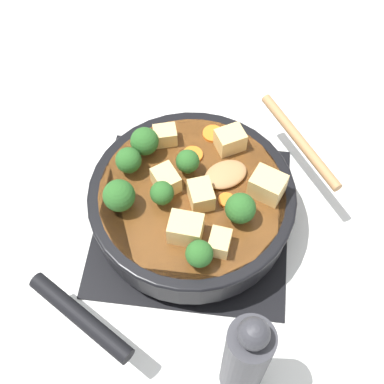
{
  "coord_description": "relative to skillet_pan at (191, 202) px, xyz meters",
  "views": [
    {
      "loc": [
        0.42,
        0.05,
        0.77
      ],
      "look_at": [
        0.0,
        0.0,
        0.09
      ],
      "focal_mm": 50.0,
      "sensor_mm": 36.0,
      "label": 1
    }
  ],
  "objects": [
    {
      "name": "ground_plane",
      "position": [
        -0.0,
        0.0,
        -0.06
      ],
      "size": [
        2.4,
        2.4,
        0.0
      ],
      "primitive_type": "plane",
      "color": "silver"
    },
    {
      "name": "front_burner_grate",
      "position": [
        -0.0,
        0.0,
        -0.05
      ],
      "size": [
        0.31,
        0.31,
        0.03
      ],
      "color": "black",
      "rests_on": "ground_plane"
    },
    {
      "name": "skillet_pan",
      "position": [
        0.0,
        0.0,
        0.0
      ],
      "size": [
        0.42,
        0.36,
        0.06
      ],
      "color": "black",
      "rests_on": "front_burner_grate"
    },
    {
      "name": "wooden_spoon",
      "position": [
        -0.08,
        0.11,
        0.03
      ],
      "size": [
        0.2,
        0.22,
        0.02
      ],
      "color": "#A87A4C",
      "rests_on": "skillet_pan"
    },
    {
      "name": "tofu_cube_center_large",
      "position": [
        -0.09,
        0.05,
        0.04
      ],
      "size": [
        0.05,
        0.05,
        0.03
      ],
      "primitive_type": "cube",
      "rotation": [
        0.0,
        0.0,
        5.23
      ],
      "color": "#DBB770",
      "rests_on": "skillet_pan"
    },
    {
      "name": "tofu_cube_near_handle",
      "position": [
        -0.01,
        -0.04,
        0.04
      ],
      "size": [
        0.05,
        0.05,
        0.03
      ],
      "primitive_type": "cube",
      "rotation": [
        0.0,
        0.0,
        3.78
      ],
      "color": "#DBB770",
      "rests_on": "skillet_pan"
    },
    {
      "name": "tofu_cube_east_chunk",
      "position": [
        -0.01,
        0.11,
        0.05
      ],
      "size": [
        0.05,
        0.06,
        0.04
      ],
      "primitive_type": "cube",
      "rotation": [
        0.0,
        0.0,
        4.31
      ],
      "color": "#DBB770",
      "rests_on": "skillet_pan"
    },
    {
      "name": "tofu_cube_west_chunk",
      "position": [
        0.01,
        0.02,
        0.04
      ],
      "size": [
        0.05,
        0.05,
        0.03
      ],
      "primitive_type": "cube",
      "rotation": [
        0.0,
        0.0,
        3.5
      ],
      "color": "#DBB770",
      "rests_on": "skillet_pan"
    },
    {
      "name": "tofu_cube_back_piece",
      "position": [
        0.08,
        0.05,
        0.04
      ],
      "size": [
        0.04,
        0.03,
        0.03
      ],
      "primitive_type": "cube",
      "rotation": [
        0.0,
        0.0,
        6.16
      ],
      "color": "#DBB770",
      "rests_on": "skillet_pan"
    },
    {
      "name": "tofu_cube_front_piece",
      "position": [
        0.07,
        0.0,
        0.05
      ],
      "size": [
        0.04,
        0.05,
        0.04
      ],
      "primitive_type": "cube",
      "rotation": [
        0.0,
        0.0,
        1.49
      ],
      "color": "#DBB770",
      "rests_on": "skillet_pan"
    },
    {
      "name": "tofu_cube_mid_small",
      "position": [
        -0.09,
        -0.05,
        0.04
      ],
      "size": [
        0.04,
        0.04,
        0.03
      ],
      "primitive_type": "cube",
      "rotation": [
        0.0,
        0.0,
        1.86
      ],
      "color": "#DBB770",
      "rests_on": "skillet_pan"
    },
    {
      "name": "broccoli_floret_near_spoon",
      "position": [
        -0.03,
        -0.1,
        0.05
      ],
      "size": [
        0.04,
        0.04,
        0.05
      ],
      "color": "#709956",
      "rests_on": "skillet_pan"
    },
    {
      "name": "broccoli_floret_center_top",
      "position": [
        0.03,
        -0.1,
        0.06
      ],
      "size": [
        0.05,
        0.05,
        0.05
      ],
      "color": "#709956",
      "rests_on": "skillet_pan"
    },
    {
      "name": "broccoli_floret_east_rim",
      "position": [
        0.03,
        0.07,
        0.06
      ],
      "size": [
        0.04,
        0.04,
        0.05
      ],
      "color": "#709956",
      "rests_on": "skillet_pan"
    },
    {
      "name": "broccoli_floret_west_rim",
      "position": [
        0.02,
        -0.04,
        0.05
      ],
      "size": [
        0.04,
        0.04,
        0.04
      ],
      "color": "#709956",
      "rests_on": "skillet_pan"
    },
    {
      "name": "broccoli_floret_north_edge",
      "position": [
        -0.07,
        -0.08,
        0.06
      ],
      "size": [
        0.04,
        0.04,
        0.05
      ],
      "color": "#709956",
      "rests_on": "skillet_pan"
    },
    {
      "name": "broccoli_floret_south_cluster",
      "position": [
        0.11,
        0.02,
        0.05
      ],
      "size": [
        0.04,
        0.04,
        0.05
      ],
      "color": "#709956",
      "rests_on": "skillet_pan"
    },
    {
      "name": "broccoli_floret_mid_floret",
      "position": [
        -0.04,
        -0.01,
        0.05
      ],
      "size": [
        0.04,
        0.04,
        0.04
      ],
      "color": "#709956",
      "rests_on": "skillet_pan"
    },
    {
      "name": "carrot_slice_orange_thin",
      "position": [
        0.01,
        0.05,
        0.03
      ],
      "size": [
        0.02,
        0.02,
        0.01
      ],
      "primitive_type": "cylinder",
      "color": "orange",
      "rests_on": "skillet_pan"
    },
    {
      "name": "carrot_slice_near_center",
      "position": [
        -0.11,
        0.02,
        0.03
      ],
      "size": [
        0.03,
        0.03,
        0.01
      ],
      "primitive_type": "cylinder",
      "color": "orange",
      "rests_on": "skillet_pan"
    },
    {
      "name": "carrot_slice_edge_slice",
      "position": [
        -0.07,
        -0.01,
        0.03
      ],
      "size": [
        0.03,
        0.03,
        0.01
      ],
      "primitive_type": "cylinder",
      "color": "orange",
      "rests_on": "skillet_pan"
    },
    {
      "name": "pepper_mill",
      "position": [
        0.24,
        0.1,
        0.04
      ],
      "size": [
        0.06,
        0.06,
        0.22
      ],
      "color": "#333338",
      "rests_on": "ground_plane"
    }
  ]
}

